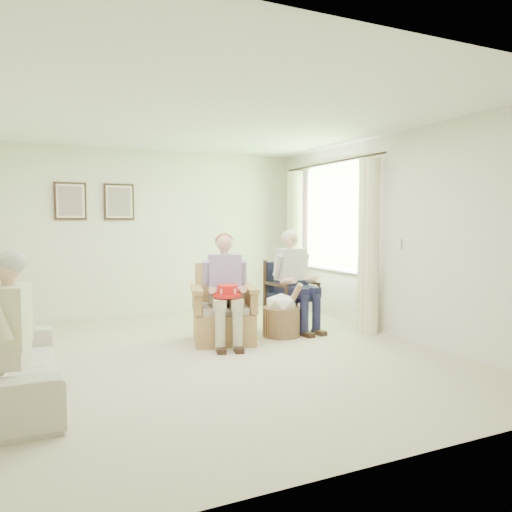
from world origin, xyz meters
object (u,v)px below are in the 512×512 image
person_wicker (226,282)px  hatbox (281,315)px  person_dark (294,273)px  person_sofa (4,329)px  wicker_armchair (223,317)px  sofa (8,365)px  red_hat (227,292)px  wood_armchair (289,292)px

person_wicker → hatbox: person_wicker is taller
person_dark → person_sofa: bearing=-158.7°
wicker_armchair → sofa: (-2.36, -1.10, -0.01)m
red_hat → person_dark: bearing=23.3°
sofa → red_hat: red_hat is taller
wicker_armchair → person_wicker: person_wicker is taller
wood_armchair → person_wicker: 1.23m
person_wicker → person_sofa: size_ratio=1.05×
wicker_armchair → red_hat: bearing=-86.5°
person_wicker → red_hat: person_wicker is taller
sofa → wicker_armchair: bearing=-65.0°
wicker_armchair → person_sofa: (-2.36, -1.68, 0.40)m
hatbox → wicker_armchair: bearing=175.7°
wicker_armchair → red_hat: 0.49m
person_wicker → hatbox: size_ratio=1.84×
person_sofa → person_dark: bearing=129.1°
person_wicker → sofa: bearing=-142.3°
wood_armchair → red_hat: wood_armchair is taller
person_wicker → hatbox: bearing=20.2°
wicker_armchair → person_sofa: 2.92m
red_hat → wicker_armchair: bearing=78.2°
person_wicker → person_sofa: bearing=-131.3°
sofa → person_sofa: (-0.00, -0.58, 0.42)m
person_sofa → hatbox: (3.15, 1.62, -0.43)m
wicker_armchair → person_dark: (1.11, 0.18, 0.48)m
wicker_armchair → person_dark: person_dark is taller
person_dark → hatbox: bearing=-150.2°
person_dark → red_hat: (-1.18, -0.51, -0.12)m
wicker_armchair → person_sofa: person_sofa is taller
wood_armchair → hatbox: 0.56m
sofa → person_dark: (3.47, 1.28, 0.49)m
person_sofa → wood_armchair: bearing=131.0°
hatbox → person_dark: bearing=36.7°
person_sofa → red_hat: (2.29, 1.35, -0.04)m
person_dark → wood_armchair: bearing=83.1°
wicker_armchair → red_hat: size_ratio=2.95×
wood_armchair → person_wicker: person_wicker is taller
person_sofa → hatbox: size_ratio=1.76×
wicker_armchair → red_hat: wicker_armchair is taller
wood_armchair → person_wicker: size_ratio=0.70×
red_hat → wood_armchair: bearing=29.3°
wood_armchair → hatbox: (-0.32, -0.39, -0.23)m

